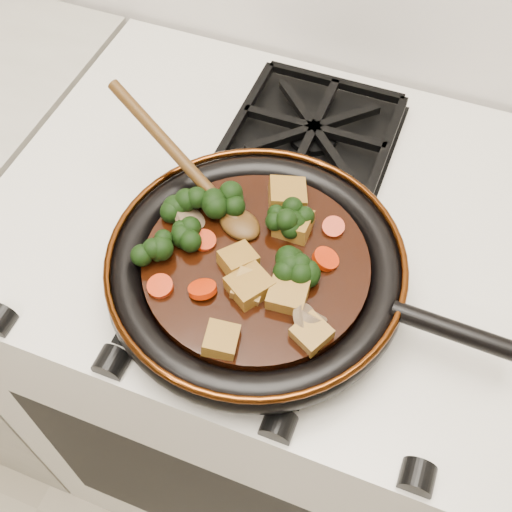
% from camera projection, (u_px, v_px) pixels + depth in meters
% --- Properties ---
extents(stove, '(0.76, 0.60, 0.90)m').
position_uv_depth(stove, '(273.00, 358.00, 1.22)').
color(stove, beige).
rests_on(stove, ground).
extents(burner_grate_front, '(0.23, 0.23, 0.03)m').
position_uv_depth(burner_grate_front, '(240.00, 288.00, 0.77)').
color(burner_grate_front, black).
rests_on(burner_grate_front, stove).
extents(burner_grate_back, '(0.23, 0.23, 0.03)m').
position_uv_depth(burner_grate_back, '(313.00, 133.00, 0.92)').
color(burner_grate_back, black).
rests_on(burner_grate_back, stove).
extents(skillet, '(0.48, 0.35, 0.05)m').
position_uv_depth(skillet, '(258.00, 269.00, 0.75)').
color(skillet, black).
rests_on(skillet, burner_grate_front).
extents(braising_sauce, '(0.26, 0.26, 0.02)m').
position_uv_depth(braising_sauce, '(256.00, 266.00, 0.74)').
color(braising_sauce, black).
rests_on(braising_sauce, skillet).
extents(tofu_cube_0, '(0.05, 0.05, 0.02)m').
position_uv_depth(tofu_cube_0, '(288.00, 294.00, 0.70)').
color(tofu_cube_0, brown).
rests_on(tofu_cube_0, braising_sauce).
extents(tofu_cube_1, '(0.04, 0.04, 0.03)m').
position_uv_depth(tofu_cube_1, '(249.00, 287.00, 0.71)').
color(tofu_cube_1, brown).
rests_on(tofu_cube_1, braising_sauce).
extents(tofu_cube_2, '(0.04, 0.04, 0.03)m').
position_uv_depth(tofu_cube_2, '(221.00, 340.00, 0.67)').
color(tofu_cube_2, brown).
rests_on(tofu_cube_2, braising_sauce).
extents(tofu_cube_3, '(0.04, 0.04, 0.03)m').
position_uv_depth(tofu_cube_3, '(293.00, 224.00, 0.75)').
color(tofu_cube_3, brown).
rests_on(tofu_cube_3, braising_sauce).
extents(tofu_cube_4, '(0.06, 0.06, 0.03)m').
position_uv_depth(tofu_cube_4, '(250.00, 286.00, 0.71)').
color(tofu_cube_4, brown).
rests_on(tofu_cube_4, braising_sauce).
extents(tofu_cube_5, '(0.06, 0.06, 0.03)m').
position_uv_depth(tofu_cube_5, '(287.00, 195.00, 0.78)').
color(tofu_cube_5, brown).
rests_on(tofu_cube_5, braising_sauce).
extents(tofu_cube_6, '(0.05, 0.05, 0.02)m').
position_uv_depth(tofu_cube_6, '(311.00, 334.00, 0.67)').
color(tofu_cube_6, brown).
rests_on(tofu_cube_6, braising_sauce).
extents(tofu_cube_7, '(0.05, 0.05, 0.03)m').
position_uv_depth(tofu_cube_7, '(238.00, 260.00, 0.73)').
color(tofu_cube_7, brown).
rests_on(tofu_cube_7, braising_sauce).
extents(broccoli_floret_0, '(0.08, 0.08, 0.07)m').
position_uv_depth(broccoli_floret_0, '(296.00, 219.00, 0.76)').
color(broccoli_floret_0, black).
rests_on(broccoli_floret_0, braising_sauce).
extents(broccoli_floret_1, '(0.07, 0.07, 0.06)m').
position_uv_depth(broccoli_floret_1, '(281.00, 226.00, 0.75)').
color(broccoli_floret_1, black).
rests_on(broccoli_floret_1, braising_sauce).
extents(broccoli_floret_2, '(0.07, 0.07, 0.05)m').
position_uv_depth(broccoli_floret_2, '(184.00, 207.00, 0.77)').
color(broccoli_floret_2, black).
rests_on(broccoli_floret_2, braising_sauce).
extents(broccoli_floret_3, '(0.08, 0.09, 0.07)m').
position_uv_depth(broccoli_floret_3, '(211.00, 199.00, 0.77)').
color(broccoli_floret_3, black).
rests_on(broccoli_floret_3, braising_sauce).
extents(broccoli_floret_4, '(0.09, 0.08, 0.06)m').
position_uv_depth(broccoli_floret_4, '(186.00, 238.00, 0.74)').
color(broccoli_floret_4, black).
rests_on(broccoli_floret_4, braising_sauce).
extents(broccoli_floret_5, '(0.08, 0.08, 0.05)m').
position_uv_depth(broccoli_floret_5, '(296.00, 270.00, 0.72)').
color(broccoli_floret_5, black).
rests_on(broccoli_floret_5, braising_sauce).
extents(broccoli_floret_6, '(0.07, 0.07, 0.06)m').
position_uv_depth(broccoli_floret_6, '(297.00, 280.00, 0.71)').
color(broccoli_floret_6, black).
rests_on(broccoli_floret_6, braising_sauce).
extents(broccoli_floret_7, '(0.06, 0.06, 0.06)m').
position_uv_depth(broccoli_floret_7, '(295.00, 274.00, 0.71)').
color(broccoli_floret_7, black).
rests_on(broccoli_floret_7, braising_sauce).
extents(broccoli_floret_8, '(0.09, 0.08, 0.07)m').
position_uv_depth(broccoli_floret_8, '(230.00, 207.00, 0.76)').
color(broccoli_floret_8, black).
rests_on(broccoli_floret_8, braising_sauce).
extents(broccoli_floret_9, '(0.07, 0.07, 0.07)m').
position_uv_depth(broccoli_floret_9, '(157.00, 252.00, 0.73)').
color(broccoli_floret_9, black).
rests_on(broccoli_floret_9, braising_sauce).
extents(carrot_coin_0, '(0.04, 0.03, 0.02)m').
position_uv_depth(carrot_coin_0, '(202.00, 289.00, 0.71)').
color(carrot_coin_0, '#B02204').
rests_on(carrot_coin_0, braising_sauce).
extents(carrot_coin_1, '(0.03, 0.03, 0.01)m').
position_uv_depth(carrot_coin_1, '(160.00, 286.00, 0.71)').
color(carrot_coin_1, '#B02204').
rests_on(carrot_coin_1, braising_sauce).
extents(carrot_coin_2, '(0.03, 0.03, 0.02)m').
position_uv_depth(carrot_coin_2, '(326.00, 259.00, 0.73)').
color(carrot_coin_2, '#B02204').
rests_on(carrot_coin_2, braising_sauce).
extents(carrot_coin_3, '(0.03, 0.03, 0.02)m').
position_uv_depth(carrot_coin_3, '(333.00, 227.00, 0.76)').
color(carrot_coin_3, '#B02204').
rests_on(carrot_coin_3, braising_sauce).
extents(carrot_coin_4, '(0.03, 0.03, 0.01)m').
position_uv_depth(carrot_coin_4, '(204.00, 240.00, 0.75)').
color(carrot_coin_4, '#B02204').
rests_on(carrot_coin_4, braising_sauce).
extents(mushroom_slice_0, '(0.04, 0.04, 0.03)m').
position_uv_depth(mushroom_slice_0, '(311.00, 316.00, 0.69)').
color(mushroom_slice_0, brown).
rests_on(mushroom_slice_0, braising_sauce).
extents(mushroom_slice_1, '(0.04, 0.04, 0.03)m').
position_uv_depth(mushroom_slice_1, '(306.00, 320.00, 0.68)').
color(mushroom_slice_1, brown).
rests_on(mushroom_slice_1, braising_sauce).
extents(mushroom_slice_2, '(0.04, 0.04, 0.02)m').
position_uv_depth(mushroom_slice_2, '(212.00, 203.00, 0.78)').
color(mushroom_slice_2, brown).
rests_on(mushroom_slice_2, braising_sauce).
extents(mushroom_slice_3, '(0.05, 0.05, 0.03)m').
position_uv_depth(mushroom_slice_3, '(190.00, 219.00, 0.76)').
color(mushroom_slice_3, brown).
rests_on(mushroom_slice_3, braising_sauce).
extents(wooden_spoon, '(0.15, 0.09, 0.24)m').
position_uv_depth(wooden_spoon, '(203.00, 183.00, 0.77)').
color(wooden_spoon, '#42280E').
rests_on(wooden_spoon, braising_sauce).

